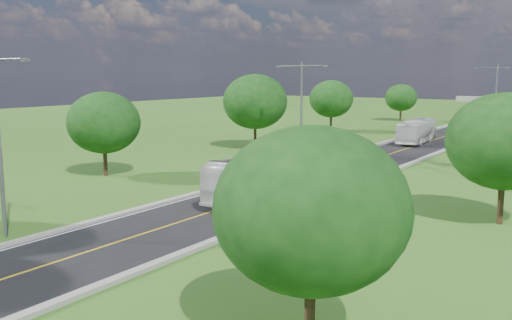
% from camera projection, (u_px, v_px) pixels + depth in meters
% --- Properties ---
extents(ground, '(260.00, 260.00, 0.00)m').
position_uv_depth(ground, '(407.00, 149.00, 67.42)').
color(ground, '#355919').
rests_on(ground, ground).
extents(road, '(8.00, 150.00, 0.06)m').
position_uv_depth(road, '(423.00, 143.00, 72.35)').
color(road, black).
rests_on(road, ground).
extents(curb_left, '(0.50, 150.00, 0.22)m').
position_uv_depth(curb_left, '(391.00, 141.00, 74.67)').
color(curb_left, gray).
rests_on(curb_left, ground).
extents(curb_right, '(0.50, 150.00, 0.22)m').
position_uv_depth(curb_right, '(457.00, 145.00, 70.00)').
color(curb_right, gray).
rests_on(curb_right, ground).
extents(speed_limit_sign, '(0.55, 0.09, 2.40)m').
position_uv_depth(speed_limit_sign, '(379.00, 164.00, 46.24)').
color(speed_limit_sign, slate).
rests_on(speed_limit_sign, ground).
extents(streetlight_mid_left, '(5.90, 0.25, 10.00)m').
position_uv_depth(streetlight_mid_left, '(301.00, 103.00, 57.50)').
color(streetlight_mid_left, slate).
rests_on(streetlight_mid_left, ground).
extents(streetlight_far_right, '(5.90, 0.25, 10.00)m').
position_uv_depth(streetlight_far_right, '(496.00, 95.00, 78.01)').
color(streetlight_far_right, slate).
rests_on(streetlight_far_right, ground).
extents(tree_lb, '(6.30, 6.30, 7.33)m').
position_uv_depth(tree_lb, '(104.00, 123.00, 49.23)').
color(tree_lb, black).
rests_on(tree_lb, ground).
extents(tree_lc, '(7.56, 7.56, 8.79)m').
position_uv_depth(tree_lc, '(255.00, 102.00, 66.61)').
color(tree_lc, black).
rests_on(tree_lc, ground).
extents(tree_ld, '(6.72, 6.72, 7.82)m').
position_uv_depth(tree_ld, '(331.00, 99.00, 87.52)').
color(tree_ld, black).
rests_on(tree_ld, ground).
extents(tree_le, '(5.88, 5.88, 6.84)m').
position_uv_depth(tree_le, '(401.00, 98.00, 105.95)').
color(tree_le, black).
rests_on(tree_le, ground).
extents(tree_ra, '(6.30, 6.30, 7.33)m').
position_uv_depth(tree_ra, '(311.00, 210.00, 17.95)').
color(tree_ra, black).
rests_on(tree_ra, ground).
extents(tree_rb, '(6.72, 6.72, 7.82)m').
position_uv_depth(tree_rb, '(505.00, 141.00, 33.23)').
color(tree_rb, black).
rests_on(tree_rb, ground).
extents(bus_outbound, '(3.10, 12.21, 3.38)m').
position_uv_depth(bus_outbound, '(268.00, 175.00, 40.49)').
color(bus_outbound, white).
rests_on(bus_outbound, road).
extents(bus_inbound, '(3.32, 10.96, 3.01)m').
position_uv_depth(bus_inbound, '(417.00, 131.00, 72.65)').
color(bus_inbound, silver).
rests_on(bus_inbound, road).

